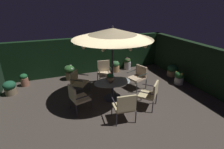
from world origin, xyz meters
The scene contains 19 objects.
ground_plane centered at (0.00, 0.00, -0.01)m, with size 8.63×6.79×0.02m, color #443B34.
hedge_backdrop_rear centered at (0.00, 3.24, 0.93)m, with size 8.63×0.30×1.87m, color black.
hedge_backdrop_right centered at (4.17, 0.00, 0.93)m, with size 0.30×6.79×1.87m, color black.
patio_dining_table centered at (0.18, 0.15, 0.52)m, with size 1.43×0.96×0.72m.
patio_umbrella centered at (0.18, 0.15, 2.53)m, with size 2.81×2.81×2.79m.
centerpiece_planter centered at (0.07, 0.09, 0.95)m, with size 0.29×0.29×0.40m.
patio_chair_north centered at (0.03, -1.31, 0.57)m, with size 0.71×0.67×1.00m.
patio_chair_northeast centered at (1.21, -0.89, 0.57)m, with size 0.87×0.87×0.99m.
patio_chair_east centered at (1.56, 0.64, 0.57)m, with size 0.81×0.81×0.98m.
patio_chair_southeast centered at (0.33, 1.61, 0.60)m, with size 0.68×0.68×1.05m.
patio_chair_south centered at (-1.00, 1.00, 0.58)m, with size 0.82×0.84×0.95m.
patio_chair_southwest centered at (-1.24, -0.22, 0.55)m, with size 0.73×0.73×0.97m.
potted_plant_left_near centered at (1.34, 2.77, 0.31)m, with size 0.42×0.42×0.59m.
potted_plant_back_right centered at (2.12, 2.90, 0.32)m, with size 0.37×0.37×0.64m.
potted_plant_back_left centered at (3.86, 1.22, 0.30)m, with size 0.50×0.50×0.58m.
potted_plant_left_far centered at (-3.14, 2.60, 0.29)m, with size 0.34×0.34×0.57m.
potted_plant_front_corner centered at (-1.13, 2.60, 0.39)m, with size 0.50×0.50×0.71m.
potted_plant_right_near centered at (3.53, 0.31, 0.33)m, with size 0.45×0.46×0.62m.
potted_plant_back_center centered at (-3.62, 1.92, 0.31)m, with size 0.50×0.50×0.58m.
Camera 1 is at (-1.93, -5.44, 3.52)m, focal length 27.83 mm.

